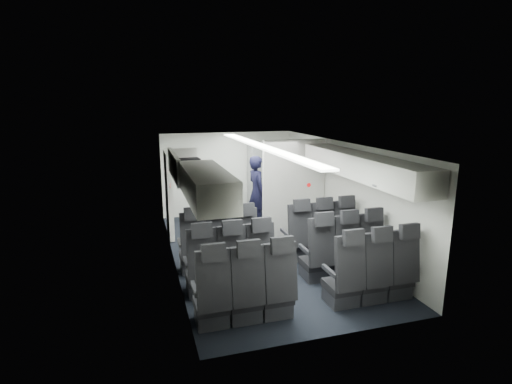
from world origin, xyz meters
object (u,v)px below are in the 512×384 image
seat_row_rear (311,285)px  carry_on_bag (189,165)px  boarding_door (169,194)px  seat_row_mid (288,261)px  seat_row_front (271,242)px  galley_unit (265,178)px  flight_attendant (257,193)px

seat_row_rear → carry_on_bag: size_ratio=8.53×
seat_row_rear → boarding_door: boarding_door is taller
seat_row_mid → carry_on_bag: carry_on_bag is taller
seat_row_front → seat_row_rear: size_ratio=1.00×
seat_row_mid → carry_on_bag: 2.46m
galley_unit → carry_on_bag: bearing=-130.9°
seat_row_rear → carry_on_bag: 3.08m
boarding_door → carry_on_bag: (0.27, -1.51, 0.86)m
seat_row_rear → galley_unit: size_ratio=1.75×
seat_row_front → boarding_door: size_ratio=1.79×
seat_row_front → seat_row_rear: same height
galley_unit → carry_on_bag: (-2.32, -2.68, 0.87)m
seat_row_front → seat_row_mid: size_ratio=1.00×
boarding_door → flight_attendant: (2.00, -0.02, -0.09)m
flight_attendant → seat_row_mid: bearing=165.5°
galley_unit → carry_on_bag: size_ratio=4.87×
seat_row_mid → flight_attendant: (0.36, 2.96, 0.46)m
seat_row_rear → seat_row_mid: bearing=90.0°
boarding_door → carry_on_bag: 1.76m
carry_on_bag → seat_row_mid: bearing=-52.0°
seat_row_rear → flight_attendant: 3.91m
boarding_door → flight_attendant: 2.00m
seat_row_rear → flight_attendant: bearing=84.7°
flight_attendant → carry_on_bag: size_ratio=4.42×
boarding_door → galley_unit: bearing=24.3°
carry_on_bag → seat_row_front: bearing=-27.6°
flight_attendant → boarding_door: bearing=81.7°
seat_row_mid → galley_unit: galley_unit is taller
seat_row_mid → galley_unit: bearing=77.1°
seat_row_mid → flight_attendant: flight_attendant is taller
seat_row_front → galley_unit: (0.95, 3.25, 0.55)m
flight_attendant → carry_on_bag: (-1.73, -1.49, 0.96)m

